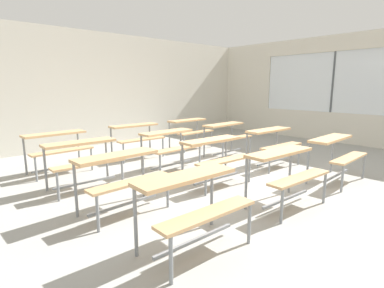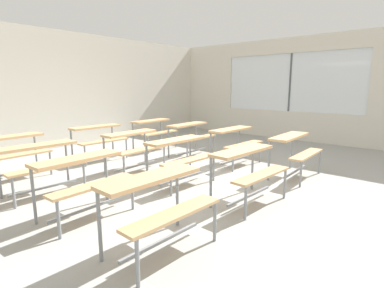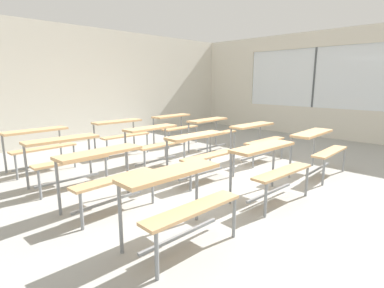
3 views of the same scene
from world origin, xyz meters
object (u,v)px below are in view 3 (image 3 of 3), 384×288
at_px(desk_bench_r2c1, 155,137).
at_px(desk_bench_r1c1, 200,146).
at_px(desk_bench_r3c2, 175,122).
at_px(desk_bench_r0c2, 318,143).
at_px(desk_bench_r1c2, 256,133).
at_px(desk_bench_r0c0, 178,190).
at_px(desk_bench_r2c0, 65,150).
at_px(desk_bench_r3c1, 120,129).
at_px(desk_bench_r3c0, 38,140).
at_px(desk_bench_r2c2, 211,127).
at_px(desk_bench_r1c0, 105,166).
at_px(desk_bench_r0c1, 269,160).

bearing_deg(desk_bench_r2c1, desk_bench_r1c1, -92.22).
bearing_deg(desk_bench_r3c2, desk_bench_r0c2, -92.59).
xyz_separation_m(desk_bench_r0c2, desk_bench_r1c2, (0.05, 1.28, 0.00)).
height_order(desk_bench_r0c0, desk_bench_r2c1, same).
bearing_deg(desk_bench_r1c1, desk_bench_r0c0, -140.77).
xyz_separation_m(desk_bench_r2c0, desk_bench_r3c1, (1.73, 1.24, 0.00)).
bearing_deg(desk_bench_r2c1, desk_bench_r2c0, 175.75).
bearing_deg(desk_bench_r0c2, desk_bench_r3c0, 129.89).
distance_m(desk_bench_r3c1, desk_bench_r3c2, 1.58).
height_order(desk_bench_r2c2, desk_bench_r3c0, same).
bearing_deg(desk_bench_r1c1, desk_bench_r3c0, 126.67).
xyz_separation_m(desk_bench_r0c2, desk_bench_r1c0, (-3.32, 1.27, 0.00)).
xyz_separation_m(desk_bench_r1c1, desk_bench_r1c2, (1.68, 0.03, 0.00)).
bearing_deg(desk_bench_r2c0, desk_bench_r0c0, -87.66).
xyz_separation_m(desk_bench_r0c1, desk_bench_r1c2, (1.65, 1.29, 0.00)).
distance_m(desk_bench_r0c1, desk_bench_r3c1, 3.74).
relative_size(desk_bench_r0c1, desk_bench_r1c2, 1.01).
bearing_deg(desk_bench_r0c0, desk_bench_r2c0, 92.70).
bearing_deg(desk_bench_r1c2, desk_bench_r3c0, 146.47).
bearing_deg(desk_bench_r3c1, desk_bench_r0c0, -112.69).
bearing_deg(desk_bench_r2c1, desk_bench_r3c0, 140.97).
xyz_separation_m(desk_bench_r0c1, desk_bench_r3c2, (1.58, 3.71, 0.00)).
relative_size(desk_bench_r2c1, desk_bench_r3c0, 1.00).
height_order(desk_bench_r2c0, desk_bench_r3c0, same).
bearing_deg(desk_bench_r0c1, desk_bench_r2c2, 59.34).
xyz_separation_m(desk_bench_r0c1, desk_bench_r1c0, (-1.73, 1.29, 0.00)).
distance_m(desk_bench_r2c1, desk_bench_r3c2, 2.05).
bearing_deg(desk_bench_r1c1, desk_bench_r3c2, 58.38).
bearing_deg(desk_bench_r0c2, desk_bench_r1c1, 140.23).
distance_m(desk_bench_r1c1, desk_bench_r3c0, 2.96).
bearing_deg(desk_bench_r3c1, desk_bench_r3c0, -177.08).
height_order(desk_bench_r1c2, desk_bench_r2c2, same).
distance_m(desk_bench_r0c0, desk_bench_r2c2, 4.13).
relative_size(desk_bench_r0c1, desk_bench_r2c1, 1.00).
bearing_deg(desk_bench_r3c1, desk_bench_r2c0, -143.03).
distance_m(desk_bench_r1c0, desk_bench_r2c2, 3.58).
distance_m(desk_bench_r2c0, desk_bench_r3c0, 1.19).
distance_m(desk_bench_r1c0, desk_bench_r2c1, 2.05).
bearing_deg(desk_bench_r3c0, desk_bench_r3c1, -1.28).
bearing_deg(desk_bench_r3c1, desk_bench_r2c1, -90.52).
bearing_deg(desk_bench_r0c1, desk_bench_r3c2, 69.55).
relative_size(desk_bench_r2c1, desk_bench_r3c2, 1.00).
bearing_deg(desk_bench_r0c1, desk_bench_r1c1, 93.86).
height_order(desk_bench_r0c2, desk_bench_r3c2, same).
height_order(desk_bench_r2c2, desk_bench_r3c1, same).
relative_size(desk_bench_r3c0, desk_bench_r3c1, 1.02).
bearing_deg(desk_bench_r0c2, desk_bench_r3c2, 88.05).
bearing_deg(desk_bench_r0c2, desk_bench_r1c0, 156.79).
distance_m(desk_bench_r0c2, desk_bench_r3c1, 4.06).
relative_size(desk_bench_r0c0, desk_bench_r3c2, 0.98).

